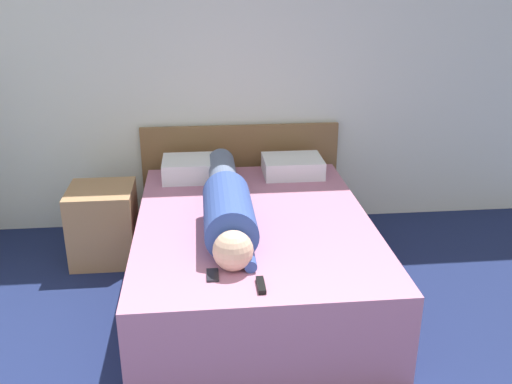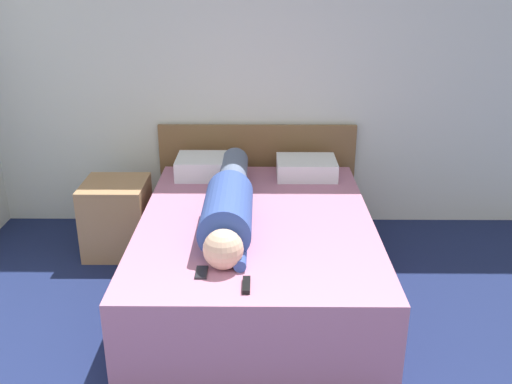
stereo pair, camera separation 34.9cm
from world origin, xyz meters
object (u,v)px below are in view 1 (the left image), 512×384
Objects in this scene: bed at (254,255)px; nightstand at (104,224)px; person_lying at (227,205)px; pillow_second at (292,166)px; pillow_near_headboard at (194,168)px; tv_remote at (261,285)px; cell_phone at (213,275)px.

nightstand reaches higher than bed.
person_lying reaches higher than pillow_second.
pillow_second is at bearing 0.00° from pillow_near_headboard.
person_lying is 0.90m from pillow_near_headboard.
tv_remote is at bearing -104.48° from pillow_second.
pillow_second is at bearing 75.52° from tv_remote.
bed is at bearing -64.73° from pillow_near_headboard.
pillow_second reaches higher than bed.
person_lying is at bearing -161.98° from bed.
bed is 0.96m from pillow_second.
person_lying is 3.61× the size of pillow_second.
bed is 0.82m from cell_phone.
nightstand is at bearing -171.21° from pillow_second.
person_lying is 3.43× the size of pillow_near_headboard.
tv_remote reaches higher than cell_phone.
person_lying is at bearing 80.02° from cell_phone.
cell_phone is at bearing -86.43° from pillow_near_headboard.
pillow_second is 1.72m from tv_remote.
tv_remote is (0.34, -1.67, -0.07)m from pillow_near_headboard.
cell_phone is at bearing -58.89° from nightstand.
pillow_near_headboard is (0.69, 0.23, 0.34)m from nightstand.
bed is at bearing 67.99° from cell_phone.
bed is at bearing 18.02° from person_lying.
bed is 4.49× the size of pillow_second.
pillow_near_headboard reaches higher than nightstand.
bed is 15.91× the size of cell_phone.
person_lying is 1.04m from pillow_second.
pillow_near_headboard is 1.05× the size of pillow_second.
nightstand is 1.17× the size of pillow_near_headboard.
pillow_near_headboard is at bearing 93.57° from cell_phone.
bed is 4.27× the size of pillow_near_headboard.
nightstand is 0.80m from pillow_near_headboard.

